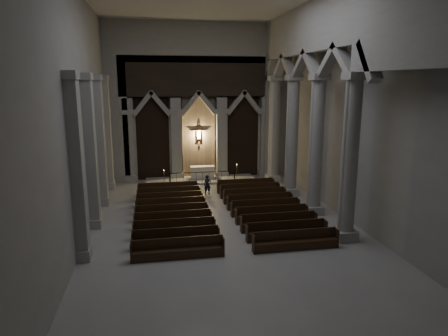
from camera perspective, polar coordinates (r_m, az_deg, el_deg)
name	(u,v)px	position (r m, az deg, el deg)	size (l,w,h in m)	color
room	(225,81)	(19.92, 0.22, 12.27)	(24.00, 24.10, 12.00)	#9E9B95
sanctuary_wall	(198,95)	(31.35, -3.67, 10.41)	(14.00, 0.77, 12.00)	#A19E96
right_arcade	(321,77)	(22.81, 13.64, 12.49)	(1.00, 24.00, 12.00)	#A19E96
left_pilasters	(96,149)	(23.59, -17.77, 2.67)	(0.60, 13.00, 8.03)	#A19E96
sanctuary_step	(201,180)	(31.31, -3.31, -1.69)	(8.50, 2.60, 0.15)	#A19E96
altar	(202,172)	(31.44, -3.09, -0.59)	(1.88, 0.75, 0.96)	beige
altar_rail	(203,176)	(30.14, -3.07, -1.11)	(4.99, 0.09, 0.98)	black
candle_stand_left	(164,183)	(29.37, -8.53, -2.16)	(0.23, 0.23, 1.35)	#A57732
candle_stand_right	(237,177)	(30.88, 1.83, -1.29)	(0.24, 0.24, 1.40)	#A57732
pews	(220,212)	(22.90, -0.63, -6.35)	(9.47, 10.49, 0.91)	black
worshipper	(207,185)	(27.36, -2.38, -2.43)	(0.49, 0.32, 1.35)	black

